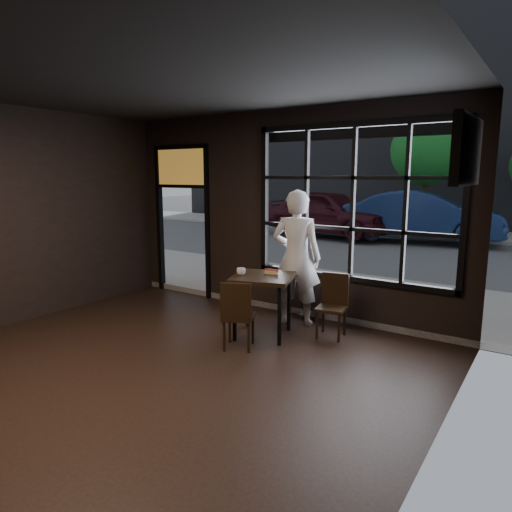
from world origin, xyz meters
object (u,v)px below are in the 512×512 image
Objects in this scene: man at (296,258)px; navy_car at (422,216)px; cafe_table at (263,305)px; chair_near at (239,314)px.

man is 9.43m from navy_car.
navy_car is at bearing -102.47° from man.
man is (0.12, 0.72, 0.57)m from cafe_table.
cafe_table is 0.96× the size of chair_near.
man is at bearing 61.95° from cafe_table.
man reaches higher than cafe_table.
cafe_table is 0.18× the size of navy_car.
chair_near is (-0.00, -0.56, 0.02)m from cafe_table.
chair_near is at bearing 68.48° from man.
navy_car reaches higher than cafe_table.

